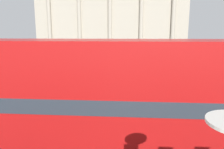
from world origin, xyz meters
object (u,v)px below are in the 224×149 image
object	(u,v)px
double_decker_bus	(84,98)
car_maroon	(95,60)
traffic_light_near	(131,68)
pedestrian_olive	(77,67)
traffic_light_mid	(187,57)
pedestrian_yellow	(175,55)

from	to	relation	value
double_decker_bus	car_maroon	xyz separation A→B (m)	(-3.33, 23.91, -1.73)
double_decker_bus	traffic_light_near	distance (m)	5.90
double_decker_bus	pedestrian_olive	size ratio (longest dim) A/B	6.52
traffic_light_near	traffic_light_mid	bearing A→B (deg)	55.11
pedestrian_yellow	traffic_light_mid	bearing A→B (deg)	-121.89
traffic_light_mid	pedestrian_yellow	size ratio (longest dim) A/B	2.12
car_maroon	traffic_light_mid	bearing A→B (deg)	59.22
double_decker_bus	pedestrian_yellow	bearing A→B (deg)	75.35
double_decker_bus	traffic_light_near	bearing A→B (deg)	76.60
double_decker_bus	traffic_light_mid	size ratio (longest dim) A/B	2.85
traffic_light_near	pedestrian_yellow	world-z (taller)	traffic_light_near
car_maroon	traffic_light_near	bearing A→B (deg)	32.41
traffic_light_mid	pedestrian_yellow	world-z (taller)	traffic_light_mid
car_maroon	pedestrian_olive	world-z (taller)	pedestrian_olive
traffic_light_mid	pedestrian_olive	xyz separation A→B (m)	(-10.70, 3.17, -1.51)
car_maroon	pedestrian_yellow	world-z (taller)	pedestrian_yellow
traffic_light_near	pedestrian_yellow	xyz separation A→B (m)	(7.27, 23.43, -1.55)
traffic_light_near	traffic_light_mid	size ratio (longest dim) A/B	1.06
car_maroon	pedestrian_olive	xyz separation A→B (m)	(-0.77, -7.88, 0.23)
double_decker_bus	traffic_light_near	size ratio (longest dim) A/B	2.69
pedestrian_yellow	pedestrian_olive	bearing A→B (deg)	-158.70
traffic_light_near	car_maroon	bearing A→B (deg)	105.14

